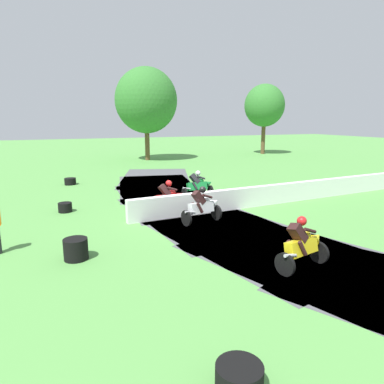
{
  "coord_description": "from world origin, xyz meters",
  "views": [
    {
      "loc": [
        -5.4,
        -12.78,
        3.87
      ],
      "look_at": [
        0.05,
        0.23,
        0.9
      ],
      "focal_mm": 32.55,
      "sensor_mm": 36.0,
      "label": 1
    }
  ],
  "objects": [
    {
      "name": "tire_stack_far",
      "position": [
        -3.09,
        -9.02,
        0.2
      ],
      "size": [
        0.71,
        0.71,
        0.4
      ],
      "color": "black",
      "rests_on": "ground"
    },
    {
      "name": "tree_far_right",
      "position": [
        17.17,
        20.48,
        5.29
      ],
      "size": [
        4.39,
        4.39,
        7.63
      ],
      "color": "brown",
      "rests_on": "ground"
    },
    {
      "name": "ground_plane",
      "position": [
        0.0,
        0.0,
        0.0
      ],
      "size": [
        120.0,
        120.0,
        0.0
      ],
      "primitive_type": "plane",
      "color": "#569947"
    },
    {
      "name": "motorcycle_trailing_white",
      "position": [
        -0.1,
        -1.15,
        0.66
      ],
      "size": [
        1.68,
        0.97,
        1.42
      ],
      "color": "black",
      "rests_on": "ground"
    },
    {
      "name": "motorcycle_chase_red",
      "position": [
        -0.81,
        0.7,
        0.64
      ],
      "size": [
        1.68,
        0.83,
        1.43
      ],
      "color": "black",
      "rests_on": "ground"
    },
    {
      "name": "motorcycle_lead_green",
      "position": [
        1.48,
        2.86,
        0.63
      ],
      "size": [
        1.69,
        0.86,
        1.42
      ],
      "color": "black",
      "rests_on": "ground"
    },
    {
      "name": "tire_stack_near",
      "position": [
        -4.22,
        8.99,
        0.2
      ],
      "size": [
        0.67,
        0.67,
        0.4
      ],
      "color": "black",
      "rests_on": "ground"
    },
    {
      "name": "track_asphalt",
      "position": [
        0.9,
        0.06,
        0.0
      ],
      "size": [
        8.84,
        27.82,
        0.01
      ],
      "color": "#515156",
      "rests_on": "ground"
    },
    {
      "name": "tree_far_left",
      "position": [
        3.54,
        19.64,
        5.54
      ],
      "size": [
        5.76,
        5.76,
        8.58
      ],
      "color": "brown",
      "rests_on": "ground"
    },
    {
      "name": "tire_stack_mid_b",
      "position": [
        -4.85,
        -3.04,
        0.3
      ],
      "size": [
        0.67,
        0.67,
        0.6
      ],
      "color": "black",
      "rests_on": "ground"
    },
    {
      "name": "safety_barrier",
      "position": [
        5.31,
        0.38,
        0.45
      ],
      "size": [
        16.24,
        1.45,
        0.9
      ],
      "primitive_type": "cube",
      "rotation": [
        0.0,
        0.0,
        -1.5
      ],
      "color": "white",
      "rests_on": "ground"
    },
    {
      "name": "tire_stack_mid_a",
      "position": [
        -4.85,
        2.46,
        0.2
      ],
      "size": [
        0.57,
        0.57,
        0.4
      ],
      "color": "black",
      "rests_on": "ground"
    },
    {
      "name": "motorcycle_fourth_yellow",
      "position": [
        0.64,
        -5.91,
        0.65
      ],
      "size": [
        1.68,
        1.02,
        1.43
      ],
      "color": "black",
      "rests_on": "ground"
    }
  ]
}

